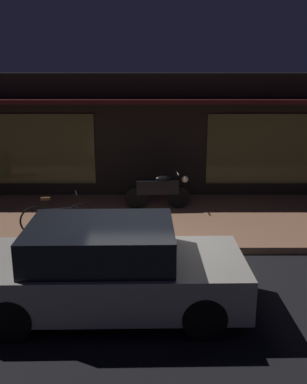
% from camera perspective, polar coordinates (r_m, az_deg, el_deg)
% --- Properties ---
extents(ground_plane, '(60.00, 60.00, 0.00)m').
position_cam_1_polar(ground_plane, '(8.18, -0.54, -10.97)').
color(ground_plane, black).
extents(sidewalk_slab, '(18.00, 4.00, 0.15)m').
position_cam_1_polar(sidewalk_slab, '(10.92, -0.39, -3.59)').
color(sidewalk_slab, '#8C6047').
rests_on(sidewalk_slab, ground_plane).
extents(storefront_building, '(18.00, 3.30, 3.60)m').
position_cam_1_polar(storefront_building, '(13.83, -0.30, 7.85)').
color(storefront_building, black).
rests_on(storefront_building, ground_plane).
extents(motorcycle, '(1.70, 0.55, 0.97)m').
position_cam_1_polar(motorcycle, '(11.43, 0.73, 0.28)').
color(motorcycle, black).
rests_on(motorcycle, sidewalk_slab).
extents(bicycle_parked, '(1.62, 0.53, 0.91)m').
position_cam_1_polar(bicycle_parked, '(9.91, -12.32, -3.33)').
color(bicycle_parked, black).
rests_on(bicycle_parked, sidewalk_slab).
extents(parked_car_near, '(4.13, 1.85, 1.42)m').
position_cam_1_polar(parked_car_near, '(6.87, -5.90, -9.92)').
color(parked_car_near, black).
rests_on(parked_car_near, ground_plane).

